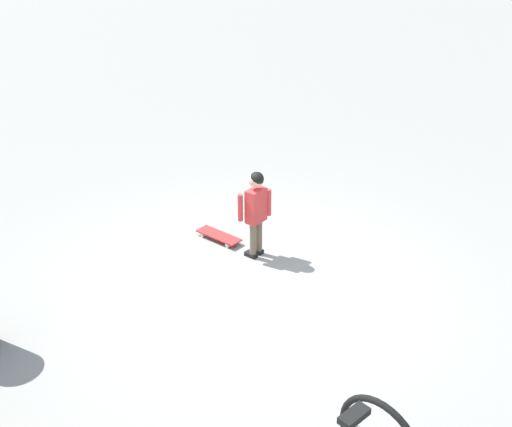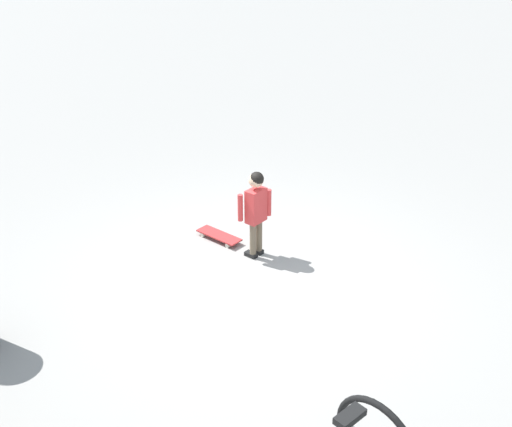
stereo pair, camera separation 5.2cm
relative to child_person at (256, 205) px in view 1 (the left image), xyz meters
name	(u,v)px [view 1 (the left image)]	position (x,y,z in m)	size (l,w,h in m)	color
ground_plane	(253,282)	(-0.53, 0.22, -0.66)	(50.00, 50.00, 0.00)	gray
child_person	(256,205)	(0.00, 0.00, 0.00)	(0.26, 0.41, 1.06)	brown
skateboard	(219,236)	(0.50, 0.31, -0.60)	(0.61, 0.47, 0.07)	#B22D2D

